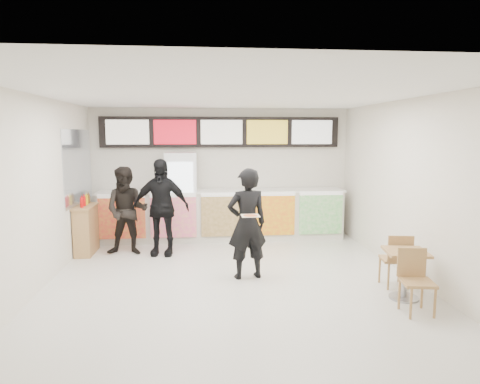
{
  "coord_description": "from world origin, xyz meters",
  "views": [
    {
      "loc": [
        -0.55,
        -6.54,
        2.41
      ],
      "look_at": [
        0.21,
        1.2,
        1.35
      ],
      "focal_mm": 32.0,
      "sensor_mm": 36.0,
      "label": 1
    }
  ],
  "objects": [
    {
      "name": "floor",
      "position": [
        0.0,
        0.0,
        0.0
      ],
      "size": [
        7.0,
        7.0,
        0.0
      ],
      "primitive_type": "plane",
      "color": "beige",
      "rests_on": "ground"
    },
    {
      "name": "ceiling",
      "position": [
        0.0,
        0.0,
        3.0
      ],
      "size": [
        7.0,
        7.0,
        0.0
      ],
      "primitive_type": "plane",
      "rotation": [
        3.14,
        0.0,
        0.0
      ],
      "color": "white",
      "rests_on": "wall_back"
    },
    {
      "name": "wall_back",
      "position": [
        0.0,
        3.5,
        1.5
      ],
      "size": [
        6.0,
        0.0,
        6.0
      ],
      "primitive_type": "plane",
      "rotation": [
        1.57,
        0.0,
        0.0
      ],
      "color": "silver",
      "rests_on": "floor"
    },
    {
      "name": "wall_left",
      "position": [
        -3.0,
        0.0,
        1.5
      ],
      "size": [
        0.0,
        7.0,
        7.0
      ],
      "primitive_type": "plane",
      "rotation": [
        1.57,
        0.0,
        1.57
      ],
      "color": "silver",
      "rests_on": "floor"
    },
    {
      "name": "wall_right",
      "position": [
        3.0,
        0.0,
        1.5
      ],
      "size": [
        0.0,
        7.0,
        7.0
      ],
      "primitive_type": "plane",
      "rotation": [
        1.57,
        0.0,
        -1.57
      ],
      "color": "silver",
      "rests_on": "floor"
    },
    {
      "name": "service_counter",
      "position": [
        0.0,
        3.09,
        0.57
      ],
      "size": [
        5.56,
        0.77,
        1.14
      ],
      "color": "silver",
      "rests_on": "floor"
    },
    {
      "name": "menu_board",
      "position": [
        0.0,
        3.41,
        2.45
      ],
      "size": [
        5.5,
        0.14,
        0.7
      ],
      "color": "black",
      "rests_on": "wall_back"
    },
    {
      "name": "drinks_fridge",
      "position": [
        -0.93,
        3.11,
        1.0
      ],
      "size": [
        0.7,
        0.67,
        2.0
      ],
      "color": "white",
      "rests_on": "floor"
    },
    {
      "name": "mirror_panel",
      "position": [
        -2.99,
        2.45,
        1.75
      ],
      "size": [
        0.01,
        2.0,
        1.5
      ],
      "primitive_type": "cube",
      "color": "#B2B7BF",
      "rests_on": "wall_left"
    },
    {
      "name": "customer_main",
      "position": [
        0.25,
        0.38,
        0.93
      ],
      "size": [
        0.75,
        0.57,
        1.86
      ],
      "primitive_type": "imported",
      "rotation": [
        0.0,
        0.0,
        3.34
      ],
      "color": "black",
      "rests_on": "floor"
    },
    {
      "name": "customer_left",
      "position": [
        -1.98,
        2.04,
        0.89
      ],
      "size": [
        0.91,
        0.74,
        1.77
      ],
      "primitive_type": "imported",
      "rotation": [
        0.0,
        0.0,
        -0.08
      ],
      "color": "black",
      "rests_on": "floor"
    },
    {
      "name": "customer_mid",
      "position": [
        -1.3,
        1.94,
        0.96
      ],
      "size": [
        1.19,
        0.66,
        1.93
      ],
      "primitive_type": "imported",
      "rotation": [
        0.0,
        0.0,
        -0.17
      ],
      "color": "black",
      "rests_on": "floor"
    },
    {
      "name": "pizza_slice",
      "position": [
        0.25,
        -0.07,
        1.16
      ],
      "size": [
        0.36,
        0.36,
        0.02
      ],
      "color": "beige",
      "rests_on": "customer_main"
    },
    {
      "name": "cafe_table",
      "position": [
        2.45,
        -0.77,
        0.5
      ],
      "size": [
        0.67,
        1.52,
        0.86
      ],
      "rotation": [
        0.0,
        0.0,
        -0.17
      ],
      "color": "tan",
      "rests_on": "floor"
    },
    {
      "name": "condiment_ledge",
      "position": [
        -2.82,
        2.18,
        0.5
      ],
      "size": [
        0.36,
        0.88,
        1.17
      ],
      "color": "tan",
      "rests_on": "floor"
    }
  ]
}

